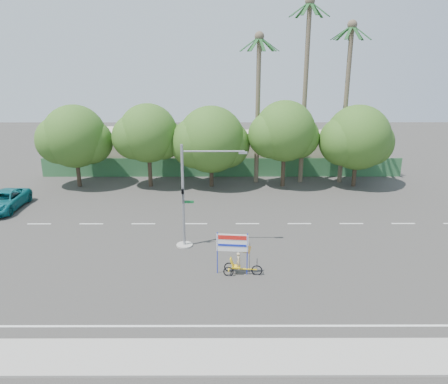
{
  "coord_description": "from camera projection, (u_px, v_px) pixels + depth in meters",
  "views": [
    {
      "loc": [
        0.11,
        -23.18,
        12.47
      ],
      "look_at": [
        0.19,
        5.05,
        3.5
      ],
      "focal_mm": 35.0,
      "sensor_mm": 36.0,
      "label": 1
    }
  ],
  "objects": [
    {
      "name": "traffic_signal",
      "position": [
        188.0,
        205.0,
        28.78
      ],
      "size": [
        4.72,
        1.1,
        7.0
      ],
      "color": "gray",
      "rests_on": "ground"
    },
    {
      "name": "building_left",
      "position": [
        135.0,
        149.0,
        50.02
      ],
      "size": [
        12.0,
        8.0,
        4.0
      ],
      "primitive_type": "cube",
      "color": "beige",
      "rests_on": "ground"
    },
    {
      "name": "tree_far_right",
      "position": [
        357.0,
        139.0,
        41.66
      ],
      "size": [
        7.38,
        6.2,
        7.94
      ],
      "color": "#473828",
      "rests_on": "ground"
    },
    {
      "name": "tree_far_left",
      "position": [
        74.0,
        138.0,
        41.55
      ],
      "size": [
        7.14,
        6.0,
        7.96
      ],
      "color": "#473828",
      "rests_on": "ground"
    },
    {
      "name": "fence",
      "position": [
        222.0,
        167.0,
        46.06
      ],
      "size": [
        38.0,
        0.08,
        2.0
      ],
      "primitive_type": "cube",
      "color": "#336B3D",
      "rests_on": "ground"
    },
    {
      "name": "palm_mid",
      "position": [
        347.0,
        87.0,
        41.64
      ],
      "size": [
        3.73,
        3.79,
        15.45
      ],
      "color": "#70604C",
      "rests_on": "ground"
    },
    {
      "name": "sidewalk_near",
      "position": [
        220.0,
        357.0,
        18.7
      ],
      "size": [
        50.0,
        2.4,
        0.12
      ],
      "primitive_type": "cube",
      "color": "gray",
      "rests_on": "ground"
    },
    {
      "name": "pickup_truck",
      "position": [
        4.0,
        201.0,
        36.33
      ],
      "size": [
        2.65,
        5.65,
        1.56
      ],
      "primitive_type": "imported",
      "rotation": [
        0.0,
        0.0,
        -0.01
      ],
      "color": "#106A72",
      "rests_on": "ground"
    },
    {
      "name": "trike_billboard",
      "position": [
        237.0,
        257.0,
        25.55
      ],
      "size": [
        2.71,
        0.72,
        2.67
      ],
      "rotation": [
        0.0,
        0.0,
        -0.1
      ],
      "color": "black",
      "rests_on": "ground"
    },
    {
      "name": "building_right",
      "position": [
        291.0,
        151.0,
        50.13
      ],
      "size": [
        14.0,
        8.0,
        3.6
      ],
      "primitive_type": "cube",
      "color": "beige",
      "rests_on": "ground"
    },
    {
      "name": "palm_short",
      "position": [
        258.0,
        93.0,
        41.78
      ],
      "size": [
        3.73,
        3.79,
        14.45
      ],
      "color": "#70604C",
      "rests_on": "ground"
    },
    {
      "name": "tree_center",
      "position": [
        211.0,
        141.0,
        41.67
      ],
      "size": [
        7.62,
        6.4,
        7.85
      ],
      "color": "#473828",
      "rests_on": "ground"
    },
    {
      "name": "tree_right",
      "position": [
        284.0,
        133.0,
        41.46
      ],
      "size": [
        6.9,
        5.8,
        8.36
      ],
      "color": "#473828",
      "rests_on": "ground"
    },
    {
      "name": "palm_tall",
      "position": [
        306.0,
        76.0,
        41.31
      ],
      "size": [
        3.73,
        3.79,
        17.45
      ],
      "color": "#70604C",
      "rests_on": "ground"
    },
    {
      "name": "ground",
      "position": [
        221.0,
        274.0,
        25.87
      ],
      "size": [
        120.0,
        120.0,
        0.0
      ],
      "primitive_type": "plane",
      "color": "#33302D",
      "rests_on": "ground"
    },
    {
      "name": "tree_left",
      "position": [
        148.0,
        135.0,
        41.48
      ],
      "size": [
        6.66,
        5.6,
        8.07
      ],
      "color": "#473828",
      "rests_on": "ground"
    }
  ]
}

